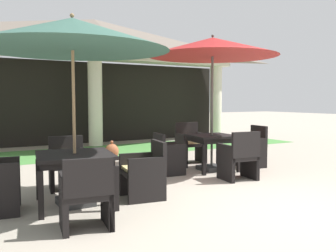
{
  "coord_description": "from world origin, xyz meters",
  "views": [
    {
      "loc": [
        -3.69,
        -3.52,
        1.48
      ],
      "look_at": [
        0.07,
        3.04,
        0.92
      ],
      "focal_mm": 38.37,
      "sensor_mm": 36.0,
      "label": 1
    }
  ],
  "objects_px": {
    "patio_table_near_foreground": "(75,160)",
    "patio_table_mid_left": "(212,140)",
    "patio_chair_mid_left_south": "(239,157)",
    "patio_chair_near_foreground_south": "(86,195)",
    "patio_umbrella_mid_left": "(213,48)",
    "patio_chair_near_foreground_east": "(145,172)",
    "terracotta_urn": "(112,151)",
    "patio_chair_mid_left_north": "(190,144)",
    "patio_chair_mid_left_west": "(168,155)",
    "patio_chair_mid_left_east": "(251,148)",
    "patio_umbrella_near_foreground": "(72,35)",
    "patio_chair_near_foreground_north": "(67,164)"
  },
  "relations": [
    {
      "from": "patio_chair_near_foreground_south",
      "to": "patio_chair_mid_left_south",
      "type": "relative_size",
      "value": 0.93
    },
    {
      "from": "patio_chair_near_foreground_east",
      "to": "patio_umbrella_mid_left",
      "type": "height_order",
      "value": "patio_umbrella_mid_left"
    },
    {
      "from": "patio_umbrella_mid_left",
      "to": "terracotta_urn",
      "type": "relative_size",
      "value": 6.0
    },
    {
      "from": "patio_umbrella_near_foreground",
      "to": "patio_chair_mid_left_west",
      "type": "bearing_deg",
      "value": 28.7
    },
    {
      "from": "patio_chair_near_foreground_south",
      "to": "patio_chair_near_foreground_east",
      "type": "relative_size",
      "value": 0.99
    },
    {
      "from": "patio_chair_near_foreground_east",
      "to": "terracotta_urn",
      "type": "distance_m",
      "value": 3.68
    },
    {
      "from": "patio_table_near_foreground",
      "to": "patio_chair_mid_left_east",
      "type": "distance_m",
      "value": 4.28
    },
    {
      "from": "patio_umbrella_near_foreground",
      "to": "patio_chair_near_foreground_east",
      "type": "distance_m",
      "value": 2.2
    },
    {
      "from": "patio_chair_near_foreground_south",
      "to": "patio_chair_mid_left_north",
      "type": "relative_size",
      "value": 0.9
    },
    {
      "from": "patio_chair_near_foreground_south",
      "to": "patio_chair_near_foreground_east",
      "type": "xyz_separation_m",
      "value": [
        1.15,
        0.86,
        -0.0
      ]
    },
    {
      "from": "patio_table_near_foreground",
      "to": "patio_umbrella_mid_left",
      "type": "distance_m",
      "value": 3.85
    },
    {
      "from": "patio_chair_near_foreground_east",
      "to": "patio_chair_mid_left_west",
      "type": "height_order",
      "value": "patio_chair_near_foreground_east"
    },
    {
      "from": "patio_umbrella_mid_left",
      "to": "patio_chair_mid_left_south",
      "type": "bearing_deg",
      "value": -96.58
    },
    {
      "from": "patio_chair_near_foreground_east",
      "to": "patio_chair_mid_left_south",
      "type": "xyz_separation_m",
      "value": [
        2.05,
        0.23,
        0.02
      ]
    },
    {
      "from": "patio_chair_near_foreground_north",
      "to": "patio_chair_mid_left_east",
      "type": "bearing_deg",
      "value": -172.27
    },
    {
      "from": "patio_chair_near_foreground_east",
      "to": "patio_chair_mid_left_south",
      "type": "height_order",
      "value": "patio_chair_mid_left_south"
    },
    {
      "from": "patio_chair_mid_left_south",
      "to": "patio_chair_near_foreground_north",
      "type": "bearing_deg",
      "value": 168.9
    },
    {
      "from": "patio_chair_mid_left_west",
      "to": "terracotta_urn",
      "type": "relative_size",
      "value": 1.74
    },
    {
      "from": "patio_chair_near_foreground_east",
      "to": "patio_chair_mid_left_north",
      "type": "height_order",
      "value": "patio_chair_mid_left_north"
    },
    {
      "from": "patio_chair_mid_left_south",
      "to": "patio_chair_mid_left_north",
      "type": "relative_size",
      "value": 0.97
    },
    {
      "from": "patio_chair_mid_left_west",
      "to": "patio_chair_mid_left_south",
      "type": "bearing_deg",
      "value": 44.79
    },
    {
      "from": "patio_table_near_foreground",
      "to": "patio_chair_mid_left_east",
      "type": "xyz_separation_m",
      "value": [
        4.17,
        0.96,
        -0.22
      ]
    },
    {
      "from": "patio_chair_mid_left_south",
      "to": "patio_chair_near_foreground_south",
      "type": "bearing_deg",
      "value": -154.72
    },
    {
      "from": "patio_chair_near_foreground_north",
      "to": "patio_chair_near_foreground_east",
      "type": "relative_size",
      "value": 1.01
    },
    {
      "from": "patio_table_near_foreground",
      "to": "patio_table_mid_left",
      "type": "height_order",
      "value": "patio_table_mid_left"
    },
    {
      "from": "patio_chair_mid_left_east",
      "to": "patio_chair_near_foreground_south",
      "type": "bearing_deg",
      "value": 121.1
    },
    {
      "from": "patio_chair_near_foreground_south",
      "to": "patio_chair_mid_left_south",
      "type": "distance_m",
      "value": 3.38
    },
    {
      "from": "patio_umbrella_mid_left",
      "to": "patio_chair_mid_left_north",
      "type": "bearing_deg",
      "value": 83.42
    },
    {
      "from": "patio_umbrella_near_foreground",
      "to": "patio_chair_mid_left_north",
      "type": "height_order",
      "value": "patio_umbrella_near_foreground"
    },
    {
      "from": "patio_chair_near_foreground_east",
      "to": "patio_umbrella_mid_left",
      "type": "relative_size",
      "value": 0.3
    },
    {
      "from": "patio_table_mid_left",
      "to": "patio_chair_mid_left_east",
      "type": "relative_size",
      "value": 1.07
    },
    {
      "from": "patio_chair_near_foreground_south",
      "to": "patio_chair_near_foreground_north",
      "type": "distance_m",
      "value": 2.03
    },
    {
      "from": "patio_chair_mid_left_west",
      "to": "patio_chair_near_foreground_south",
      "type": "bearing_deg",
      "value": -40.05
    },
    {
      "from": "patio_chair_mid_left_north",
      "to": "patio_chair_mid_left_west",
      "type": "relative_size",
      "value": 1.15
    },
    {
      "from": "patio_chair_mid_left_north",
      "to": "terracotta_urn",
      "type": "relative_size",
      "value": 2.0
    },
    {
      "from": "patio_umbrella_near_foreground",
      "to": "patio_chair_mid_left_south",
      "type": "bearing_deg",
      "value": 1.49
    },
    {
      "from": "patio_table_mid_left",
      "to": "patio_chair_mid_left_south",
      "type": "xyz_separation_m",
      "value": [
        -0.12,
        -1.0,
        -0.22
      ]
    },
    {
      "from": "patio_table_near_foreground",
      "to": "patio_umbrella_near_foreground",
      "type": "relative_size",
      "value": 0.43
    },
    {
      "from": "patio_table_mid_left",
      "to": "terracotta_urn",
      "type": "bearing_deg",
      "value": 119.31
    },
    {
      "from": "patio_umbrella_mid_left",
      "to": "terracotta_urn",
      "type": "height_order",
      "value": "patio_umbrella_mid_left"
    },
    {
      "from": "patio_chair_near_foreground_east",
      "to": "terracotta_urn",
      "type": "relative_size",
      "value": 1.82
    },
    {
      "from": "patio_chair_mid_left_east",
      "to": "patio_umbrella_near_foreground",
      "type": "bearing_deg",
      "value": 109.6
    },
    {
      "from": "patio_umbrella_mid_left",
      "to": "patio_chair_near_foreground_east",
      "type": "bearing_deg",
      "value": -150.46
    },
    {
      "from": "patio_umbrella_near_foreground",
      "to": "patio_table_mid_left",
      "type": "distance_m",
      "value": 3.76
    },
    {
      "from": "patio_table_mid_left",
      "to": "patio_umbrella_mid_left",
      "type": "bearing_deg",
      "value": 0.0
    },
    {
      "from": "patio_table_near_foreground",
      "to": "patio_table_mid_left",
      "type": "xyz_separation_m",
      "value": [
        3.17,
        1.08,
        -0.0
      ]
    },
    {
      "from": "patio_chair_near_foreground_south",
      "to": "patio_chair_mid_left_east",
      "type": "xyz_separation_m",
      "value": [
        4.31,
        1.97,
        0.02
      ]
    },
    {
      "from": "patio_chair_near_foreground_south",
      "to": "patio_chair_mid_left_north",
      "type": "xyz_separation_m",
      "value": [
        3.43,
        3.08,
        0.04
      ]
    },
    {
      "from": "patio_chair_mid_left_north",
      "to": "patio_chair_mid_left_east",
      "type": "height_order",
      "value": "patio_chair_mid_left_north"
    },
    {
      "from": "patio_chair_mid_left_north",
      "to": "patio_umbrella_near_foreground",
      "type": "bearing_deg",
      "value": 38.88
    }
  ]
}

